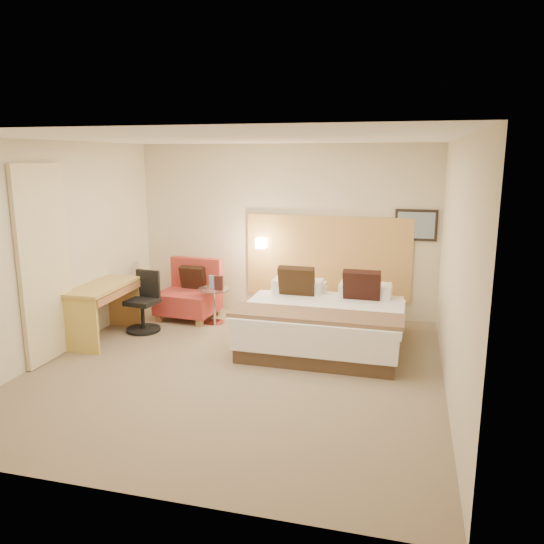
% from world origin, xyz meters
% --- Properties ---
extents(floor, '(4.80, 5.00, 0.02)m').
position_xyz_m(floor, '(0.00, 0.00, -0.01)').
color(floor, '#7D6B54').
rests_on(floor, ground).
extents(ceiling, '(4.80, 5.00, 0.02)m').
position_xyz_m(ceiling, '(0.00, 0.00, 2.71)').
color(ceiling, white).
rests_on(ceiling, floor).
extents(wall_back, '(4.80, 0.02, 2.70)m').
position_xyz_m(wall_back, '(0.00, 2.51, 1.35)').
color(wall_back, beige).
rests_on(wall_back, floor).
extents(wall_front, '(4.80, 0.02, 2.70)m').
position_xyz_m(wall_front, '(0.00, -2.51, 1.35)').
color(wall_front, beige).
rests_on(wall_front, floor).
extents(wall_left, '(0.02, 5.00, 2.70)m').
position_xyz_m(wall_left, '(-2.41, 0.00, 1.35)').
color(wall_left, beige).
rests_on(wall_left, floor).
extents(wall_right, '(0.02, 5.00, 2.70)m').
position_xyz_m(wall_right, '(2.41, 0.00, 1.35)').
color(wall_right, beige).
rests_on(wall_right, floor).
extents(headboard_panel, '(2.60, 0.04, 1.30)m').
position_xyz_m(headboard_panel, '(0.70, 2.47, 0.95)').
color(headboard_panel, '#BC8949').
rests_on(headboard_panel, wall_back).
extents(art_frame, '(0.62, 0.03, 0.47)m').
position_xyz_m(art_frame, '(2.02, 2.48, 1.50)').
color(art_frame, black).
rests_on(art_frame, wall_back).
extents(art_canvas, '(0.54, 0.01, 0.39)m').
position_xyz_m(art_canvas, '(2.02, 2.46, 1.50)').
color(art_canvas, gray).
rests_on(art_canvas, wall_back).
extents(lamp_arm, '(0.02, 0.12, 0.02)m').
position_xyz_m(lamp_arm, '(-0.35, 2.42, 1.15)').
color(lamp_arm, white).
rests_on(lamp_arm, wall_back).
extents(lamp_shade, '(0.15, 0.15, 0.15)m').
position_xyz_m(lamp_shade, '(-0.35, 2.36, 1.15)').
color(lamp_shade, '#FFEDC6').
rests_on(lamp_shade, wall_back).
extents(curtain, '(0.06, 0.90, 2.42)m').
position_xyz_m(curtain, '(-2.36, -0.25, 1.22)').
color(curtain, beige).
rests_on(curtain, wall_left).
extents(bottle_a, '(0.06, 0.06, 0.20)m').
position_xyz_m(bottle_a, '(-0.95, 1.65, 0.64)').
color(bottle_a, '#7CA0C0').
rests_on(bottle_a, side_table).
extents(bottle_b, '(0.06, 0.06, 0.20)m').
position_xyz_m(bottle_b, '(-0.87, 1.64, 0.64)').
color(bottle_b, '#98B9EC').
rests_on(bottle_b, side_table).
extents(menu_folder, '(0.13, 0.06, 0.22)m').
position_xyz_m(menu_folder, '(-0.78, 1.56, 0.65)').
color(menu_folder, '#381717').
rests_on(menu_folder, side_table).
extents(bed, '(2.12, 2.04, 1.01)m').
position_xyz_m(bed, '(0.88, 1.13, 0.33)').
color(bed, '#423021').
rests_on(bed, floor).
extents(lounge_chair, '(0.92, 0.83, 0.91)m').
position_xyz_m(lounge_chair, '(-1.37, 1.83, 0.36)').
color(lounge_chair, '#A16A4C').
rests_on(lounge_chair, floor).
extents(side_table, '(0.52, 0.52, 0.55)m').
position_xyz_m(side_table, '(-0.88, 1.61, 0.30)').
color(side_table, white).
rests_on(side_table, floor).
extents(desk, '(0.61, 1.26, 0.78)m').
position_xyz_m(desk, '(-2.11, 0.59, 0.61)').
color(desk, tan).
rests_on(desk, floor).
extents(desk_chair, '(0.54, 0.54, 0.87)m').
position_xyz_m(desk_chair, '(-1.76, 1.05, 0.36)').
color(desk_chair, black).
rests_on(desk_chair, floor).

